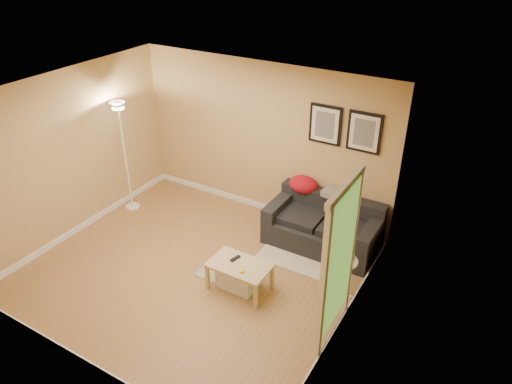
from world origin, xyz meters
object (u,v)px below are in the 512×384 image
side_table (342,277)px  floor_lamp (126,160)px  storage_bin (238,276)px  book_stack (345,258)px  sofa (323,224)px  coffee_table (240,276)px

side_table → floor_lamp: (-4.02, 0.26, 0.63)m
side_table → storage_bin: bearing=-156.6°
storage_bin → book_stack: (1.30, 0.56, 0.44)m
storage_bin → book_stack: book_stack is taller
sofa → book_stack: (0.70, -0.92, 0.24)m
sofa → storage_bin: sofa is taller
floor_lamp → sofa: bearing=11.2°
coffee_table → floor_lamp: bearing=175.9°
side_table → floor_lamp: floor_lamp is taller
side_table → book_stack: bearing=11.2°
storage_bin → side_table: bearing=23.4°
side_table → coffee_table: bearing=-154.3°
coffee_table → floor_lamp: floor_lamp is taller
sofa → side_table: size_ratio=2.97×
side_table → floor_lamp: size_ratio=0.29×
coffee_table → storage_bin: coffee_table is taller
side_table → book_stack: book_stack is taller
sofa → book_stack: 1.18m
book_stack → sofa: bearing=122.4°
side_table → book_stack: (0.02, 0.00, 0.33)m
coffee_table → floor_lamp: 3.00m
storage_bin → floor_lamp: (-2.74, 0.82, 0.75)m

